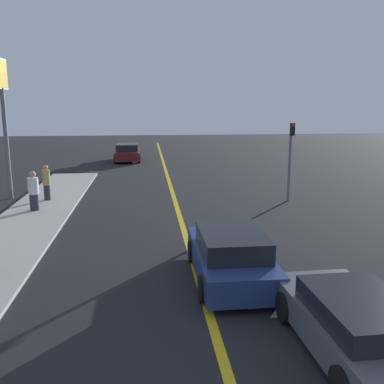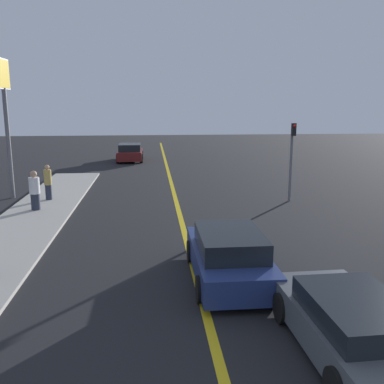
% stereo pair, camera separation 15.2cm
% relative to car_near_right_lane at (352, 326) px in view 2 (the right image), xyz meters
% --- Properties ---
extents(road_center_line, '(0.20, 60.00, 0.01)m').
position_rel_car_near_right_lane_xyz_m(road_center_line, '(-2.36, 12.02, -0.57)').
color(road_center_line, gold).
rests_on(road_center_line, ground_plane).
extents(sidewalk_left, '(2.69, 26.47, 0.10)m').
position_rel_car_near_right_lane_xyz_m(sidewalk_left, '(-8.08, 7.26, -0.52)').
color(sidewalk_left, '#ADA89E').
rests_on(sidewalk_left, ground_plane).
extents(car_near_right_lane, '(1.94, 4.12, 1.16)m').
position_rel_car_near_right_lane_xyz_m(car_near_right_lane, '(0.00, 0.00, 0.00)').
color(car_near_right_lane, '#4C5156').
rests_on(car_near_right_lane, ground_plane).
extents(car_ahead_center, '(1.91, 4.09, 1.30)m').
position_rel_car_near_right_lane_xyz_m(car_ahead_center, '(-1.55, 3.56, 0.05)').
color(car_ahead_center, navy).
rests_on(car_ahead_center, ground_plane).
extents(car_far_distant, '(1.98, 3.83, 1.35)m').
position_rel_car_near_right_lane_xyz_m(car_far_distant, '(-5.08, 26.76, 0.08)').
color(car_far_distant, maroon).
rests_on(car_far_distant, ground_plane).
extents(pedestrian_far_standing, '(0.42, 0.42, 1.63)m').
position_rel_car_near_right_lane_xyz_m(pedestrian_far_standing, '(-8.25, 11.11, 0.33)').
color(pedestrian_far_standing, '#282D3D').
rests_on(pedestrian_far_standing, sidewalk_left).
extents(pedestrian_by_sign, '(0.34, 0.34, 1.60)m').
position_rel_car_near_right_lane_xyz_m(pedestrian_by_sign, '(-8.15, 13.01, 0.33)').
color(pedestrian_by_sign, '#282D3D').
rests_on(pedestrian_by_sign, sidewalk_left).
extents(traffic_light, '(0.18, 0.40, 3.56)m').
position_rel_car_near_right_lane_xyz_m(traffic_light, '(2.83, 12.02, 1.64)').
color(traffic_light, slate).
rests_on(traffic_light, ground_plane).
extents(roadside_sign, '(0.20, 1.70, 6.40)m').
position_rel_car_near_right_lane_xyz_m(roadside_sign, '(-10.05, 14.00, 4.13)').
color(roadside_sign, slate).
rests_on(roadside_sign, ground_plane).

